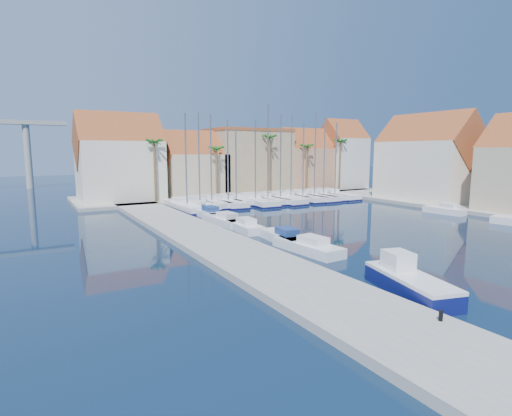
{
  "coord_description": "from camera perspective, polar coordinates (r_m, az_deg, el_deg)",
  "views": [
    {
      "loc": [
        -22.66,
        -16.9,
        8.15
      ],
      "look_at": [
        -4.89,
        13.91,
        3.0
      ],
      "focal_mm": 28.0,
      "sensor_mm": 36.0,
      "label": 1
    }
  ],
  "objects": [
    {
      "name": "ground",
      "position": [
        29.42,
        22.61,
        -8.49
      ],
      "size": [
        260.0,
        260.0,
        0.0
      ],
      "primitive_type": "plane",
      "color": "black",
      "rests_on": "ground"
    },
    {
      "name": "quay_west",
      "position": [
        34.25,
        -5.65,
        -5.14
      ],
      "size": [
        6.0,
        77.0,
        0.5
      ],
      "primitive_type": "cube",
      "color": "gray",
      "rests_on": "ground"
    },
    {
      "name": "shore_north",
      "position": [
        73.08,
        -3.25,
        2.02
      ],
      "size": [
        54.0,
        16.0,
        0.5
      ],
      "primitive_type": "cube",
      "color": "gray",
      "rests_on": "ground"
    },
    {
      "name": "shore_east",
      "position": [
        63.78,
        29.5,
        0.05
      ],
      "size": [
        12.0,
        60.0,
        0.5
      ],
      "primitive_type": "cube",
      "color": "gray",
      "rests_on": "ground"
    },
    {
      "name": "bollard",
      "position": [
        20.47,
        24.9,
        -13.78
      ],
      "size": [
        0.19,
        0.19,
        0.48
      ],
      "primitive_type": "cylinder",
      "color": "black",
      "rests_on": "quay_west"
    },
    {
      "name": "fishing_boat",
      "position": [
        24.78,
        20.95,
        -9.73
      ],
      "size": [
        3.69,
        6.66,
        2.21
      ],
      "rotation": [
        0.0,
        0.0,
        -0.27
      ],
      "color": "#0E1455",
      "rests_on": "ground"
    },
    {
      "name": "motorboat_west_0",
      "position": [
        32.59,
        7.48,
        -5.4
      ],
      "size": [
        2.61,
        6.77,
        1.4
      ],
      "rotation": [
        0.0,
        0.0,
        0.08
      ],
      "color": "white",
      "rests_on": "ground"
    },
    {
      "name": "motorboat_west_1",
      "position": [
        35.75,
        4.01,
        -4.12
      ],
      "size": [
        2.42,
        6.15,
        1.4
      ],
      "rotation": [
        0.0,
        0.0,
        -0.08
      ],
      "color": "white",
      "rests_on": "ground"
    },
    {
      "name": "motorboat_west_2",
      "position": [
        40.77,
        -1.7,
        -2.57
      ],
      "size": [
        2.26,
        6.12,
        1.4
      ],
      "rotation": [
        0.0,
        0.0,
        -0.06
      ],
      "color": "white",
      "rests_on": "ground"
    },
    {
      "name": "motorboat_west_3",
      "position": [
        44.47,
        -4.51,
        -1.68
      ],
      "size": [
        2.6,
        6.81,
        1.4
      ],
      "rotation": [
        0.0,
        0.0,
        0.07
      ],
      "color": "white",
      "rests_on": "ground"
    },
    {
      "name": "motorboat_west_4",
      "position": [
        49.59,
        -6.8,
        -0.69
      ],
      "size": [
        2.17,
        6.18,
        1.4
      ],
      "rotation": [
        0.0,
        0.0,
        0.03
      ],
      "color": "white",
      "rests_on": "ground"
    },
    {
      "name": "motorboat_west_5",
      "position": [
        54.66,
        -8.65,
        0.11
      ],
      "size": [
        2.87,
        7.07,
        1.4
      ],
      "rotation": [
        0.0,
        0.0,
        0.1
      ],
      "color": "white",
      "rests_on": "ground"
    },
    {
      "name": "motorboat_east_1",
      "position": [
        57.1,
        25.34,
        -0.25
      ],
      "size": [
        2.19,
        5.28,
        1.4
      ],
      "rotation": [
        0.0,
        0.0,
        0.11
      ],
      "color": "white",
      "rests_on": "ground"
    },
    {
      "name": "sailboat_0",
      "position": [
        55.94,
        -10.06,
        0.32
      ],
      "size": [
        3.15,
        11.45,
        13.06
      ],
      "rotation": [
        0.0,
        0.0,
        0.01
      ],
      "color": "white",
      "rests_on": "ground"
    },
    {
      "name": "sailboat_1",
      "position": [
        57.2,
        -8.22,
        0.56
      ],
      "size": [
        2.62,
        9.88,
        13.25
      ],
      "rotation": [
        0.0,
        0.0,
        -0.0
      ],
      "color": "white",
      "rests_on": "ground"
    },
    {
      "name": "sailboat_2",
      "position": [
        58.59,
        -6.61,
        0.78
      ],
      "size": [
        3.39,
        9.86,
        13.15
      ],
      "rotation": [
        0.0,
        0.0,
        0.09
      ],
      "color": "white",
      "rests_on": "ground"
    },
    {
      "name": "sailboat_3",
      "position": [
        59.33,
        -4.2,
        0.88
      ],
      "size": [
        3.69,
        10.86,
        12.45
      ],
      "rotation": [
        0.0,
        0.0,
        -0.08
      ],
      "color": "white",
      "rests_on": "ground"
    },
    {
      "name": "sailboat_4",
      "position": [
        60.96,
        -3.03,
        1.11
      ],
      "size": [
        2.43,
        8.39,
        11.38
      ],
      "rotation": [
        0.0,
        0.0,
        -0.03
      ],
      "color": "white",
      "rests_on": "ground"
    },
    {
      "name": "sailboat_5",
      "position": [
        60.93,
        -0.38,
        1.09
      ],
      "size": [
        3.65,
        11.74,
        12.54
      ],
      "rotation": [
        0.0,
        0.0,
        -0.05
      ],
      "color": "white",
      "rests_on": "ground"
    },
    {
      "name": "sailboat_6",
      "position": [
        62.03,
        1.38,
        1.27
      ],
      "size": [
        3.3,
        9.92,
        14.96
      ],
      "rotation": [
        0.0,
        0.0,
        0.07
      ],
      "color": "white",
      "rests_on": "ground"
    },
    {
      "name": "sailboat_7",
      "position": [
        63.03,
        3.14,
        1.32
      ],
      "size": [
        3.64,
        11.64,
        13.53
      ],
      "rotation": [
        0.0,
        0.0,
        0.05
      ],
      "color": "white",
      "rests_on": "ground"
    },
    {
      "name": "sailboat_8",
      "position": [
        65.02,
        4.72,
        1.56
      ],
      "size": [
        2.87,
        9.02,
        13.6
      ],
      "rotation": [
        0.0,
        0.0,
        0.06
      ],
      "color": "white",
      "rests_on": "ground"
    },
    {
      "name": "sailboat_9",
      "position": [
        66.05,
        6.35,
        1.59
      ],
      "size": [
        3.35,
        11.59,
        12.35
      ],
      "rotation": [
        0.0,
        0.0,
        -0.03
      ],
      "color": "white",
      "rests_on": "ground"
    },
    {
      "name": "sailboat_10",
      "position": [
        66.91,
        7.97,
        1.67
      ],
      "size": [
        2.99,
        11.22,
        14.11
      ],
      "rotation": [
        0.0,
        0.0,
        -0.0
      ],
      "color": "white",
      "rests_on": "ground"
    },
    {
      "name": "sailboat_11",
      "position": [
        68.58,
        9.28,
        1.79
      ],
      "size": [
        3.73,
        11.4,
        13.6
      ],
      "rotation": [
        0.0,
        0.0,
        -0.07
      ],
      "color": "white",
      "rests_on": "ground"
    },
    {
      "name": "sailboat_12",
      "position": [
        69.77,
        10.83,
        1.85
      ],
      "size": [
        3.0,
        11.22,
        12.7
      ],
      "rotation": [
        0.0,
        0.0,
        -0.0
      ],
      "color": "white",
      "rests_on": "ground"
    },
    {
      "name": "building_0",
      "position": [
        65.16,
        -18.89,
        6.37
      ],
      "size": [
        12.3,
        9.0,
        13.5
      ],
      "color": "#ECE2C5",
      "rests_on": "shore_north"
    },
    {
      "name": "building_1",
      "position": [
        68.55,
        -8.91,
        5.75
      ],
      "size": [
        10.3,
        8.0,
        11.0
      ],
      "color": "#CDB390",
      "rests_on": "shore_north"
    },
    {
      "name": "building_2",
      "position": [
        74.08,
        -1.2,
        6.77
      ],
      "size": [
        14.2,
        10.2,
        11.5
      ],
      "color": "tan",
      "rests_on": "shore_north"
    },
    {
      "name": "building_3",
      "position": [
        79.75,
        6.78,
        6.54
      ],
      "size": [
        10.3,
        8.0,
        12.0
      ],
      "color": "tan",
      "rests_on": "shore_north"
    },
    {
      "name": "building_4",
      "position": [
        84.67,
        12.13,
        7.25
      ],
      "size": [
        8.3,
        8.0,
        14.0
      ],
      "color": "silver",
      "rests_on": "shore_north"
    },
    {
      "name": "building_6",
      "position": [
        68.29,
        23.35,
        6.2
      ],
      "size": [
        9.0,
        14.3,
        13.5
      ],
      "color": "#ECE2C5",
      "rests_on": "shore_east"
    },
    {
      "name": "palm_0",
      "position": [
        61.22,
        -14.36,
        8.85
      ],
      "size": [
        2.6,
        2.6,
        10.15
      ],
      "color": "brown",
      "rests_on": "shore_north"
    },
    {
      "name": "palm_1",
      "position": [
        64.65,
        -5.68,
        8.19
      ],
      "size": [
        2.6,
        2.6,
        9.15
      ],
      "color": "brown",
      "rests_on": "shore_north"
    },
    {
      "name": "palm_2",
      "position": [
        69.4,
        1.95,
        9.77
      ],
      "size": [
        2.6,
        2.6,
        11.15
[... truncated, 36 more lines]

